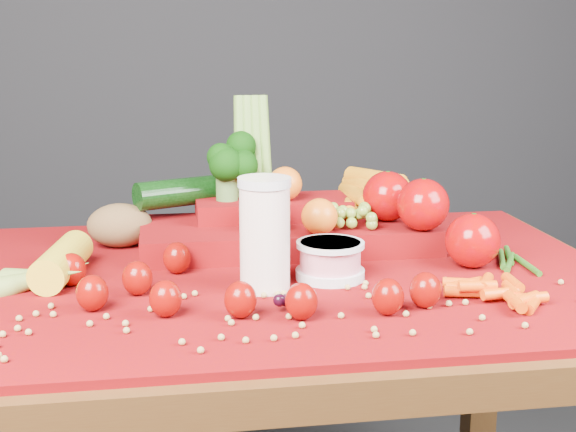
{
  "coord_description": "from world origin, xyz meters",
  "views": [
    {
      "loc": [
        -0.2,
        -1.23,
        1.14
      ],
      "look_at": [
        0.0,
        0.02,
        0.85
      ],
      "focal_mm": 50.0,
      "sensor_mm": 36.0,
      "label": 1
    }
  ],
  "objects": [
    {
      "name": "table",
      "position": [
        0.0,
        0.0,
        0.66
      ],
      "size": [
        1.1,
        0.8,
        0.75
      ],
      "color": "#3C210D",
      "rests_on": "ground"
    },
    {
      "name": "red_cloth",
      "position": [
        0.0,
        0.0,
        0.76
      ],
      "size": [
        1.05,
        0.75,
        0.01
      ],
      "primitive_type": "cube",
      "color": "#690703",
      "rests_on": "table"
    },
    {
      "name": "milk_glass",
      "position": [
        -0.05,
        -0.08,
        0.85
      ],
      "size": [
        0.08,
        0.08,
        0.17
      ],
      "rotation": [
        0.0,
        0.0,
        -0.18
      ],
      "color": "silver",
      "rests_on": "red_cloth"
    },
    {
      "name": "yogurt_bowl",
      "position": [
        0.06,
        -0.04,
        0.79
      ],
      "size": [
        0.11,
        0.11,
        0.06
      ],
      "rotation": [
        0.0,
        0.0,
        -0.23
      ],
      "color": "silver",
      "rests_on": "red_cloth"
    },
    {
      "name": "strawberry_scatter",
      "position": [
        -0.12,
        -0.14,
        0.79
      ],
      "size": [
        0.54,
        0.28,
        0.06
      ],
      "color": "#7F0F00",
      "rests_on": "red_cloth"
    },
    {
      "name": "dark_grape_cluster",
      "position": [
        -0.02,
        -0.18,
        0.78
      ],
      "size": [
        0.06,
        0.05,
        0.03
      ],
      "primitive_type": null,
      "color": "black",
      "rests_on": "red_cloth"
    },
    {
      "name": "soybean_scatter",
      "position": [
        0.0,
        -0.2,
        0.77
      ],
      "size": [
        0.84,
        0.24,
        0.01
      ],
      "primitive_type": null,
      "color": "#AD8E4A",
      "rests_on": "red_cloth"
    },
    {
      "name": "corn_ear",
      "position": [
        -0.37,
        -0.01,
        0.78
      ],
      "size": [
        0.21,
        0.25,
        0.06
      ],
      "rotation": [
        0.0,
        0.0,
        1.42
      ],
      "color": "yellow",
      "rests_on": "red_cloth"
    },
    {
      "name": "potato",
      "position": [
        -0.28,
        0.2,
        0.8
      ],
      "size": [
        0.12,
        0.08,
        0.08
      ],
      "primitive_type": "ellipsoid",
      "color": "brown",
      "rests_on": "red_cloth"
    },
    {
      "name": "baby_carrot_pile",
      "position": [
        0.26,
        -0.19,
        0.78
      ],
      "size": [
        0.18,
        0.18,
        0.03
      ],
      "primitive_type": null,
      "color": "#DB4607",
      "rests_on": "red_cloth"
    },
    {
      "name": "green_bean_pile",
      "position": [
        0.37,
        -0.01,
        0.77
      ],
      "size": [
        0.14,
        0.12,
        0.01
      ],
      "primitive_type": null,
      "color": "#255A14",
      "rests_on": "red_cloth"
    },
    {
      "name": "produce_mound",
      "position": [
        0.06,
        0.15,
        0.82
      ],
      "size": [
        0.6,
        0.37,
        0.27
      ],
      "color": "#690703",
      "rests_on": "red_cloth"
    }
  ]
}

